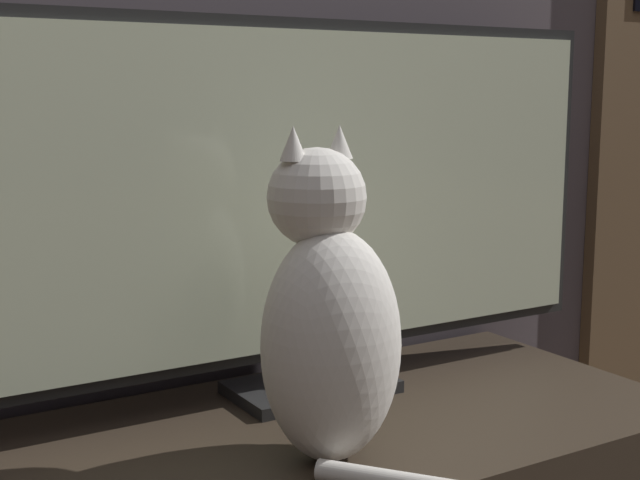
# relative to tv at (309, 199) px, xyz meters

# --- Properties ---
(tv) EXTENTS (1.14, 0.16, 0.60)m
(tv) POSITION_rel_tv_xyz_m (0.00, 0.00, 0.00)
(tv) COLOR black
(tv) RESTS_ON tv_stand
(cat) EXTENTS (0.20, 0.31, 0.45)m
(cat) POSITION_rel_tv_xyz_m (-0.11, -0.24, -0.13)
(cat) COLOR silver
(cat) RESTS_ON tv_stand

